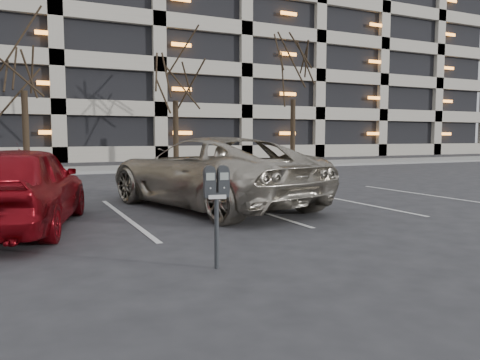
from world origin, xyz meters
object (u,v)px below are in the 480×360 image
car_red (18,187)px  tree_b (22,40)px  parking_meter (216,192)px  tree_c (175,59)px  suv_silver (210,172)px  tree_d (294,59)px

car_red → tree_b: bearing=-77.1°
tree_b → parking_meter: bearing=-84.0°
tree_c → suv_silver: bearing=-104.1°
tree_b → car_red: tree_b is taller
tree_d → parking_meter: 22.22m
tree_d → suv_silver: (-10.30, -13.10, -5.21)m
tree_d → parking_meter: tree_d is taller
tree_c → suv_silver: 14.32m
parking_meter → tree_b: bearing=105.9°
suv_silver → tree_d: bearing=-142.8°
parking_meter → suv_silver: bearing=79.2°
parking_meter → car_red: bearing=131.0°
tree_c → suv_silver: tree_c is taller
suv_silver → parking_meter: bearing=54.7°
tree_b → car_red: 15.14m
tree_c → suv_silver: size_ratio=1.21×
tree_c → tree_b: bearing=180.0°
tree_b → parking_meter: tree_b is taller
tree_c → parking_meter: (-5.12, -17.91, -4.59)m
tree_d → suv_silver: 17.47m
tree_d → car_red: (-14.34, -14.24, -5.26)m
tree_c → tree_d: tree_d is taller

